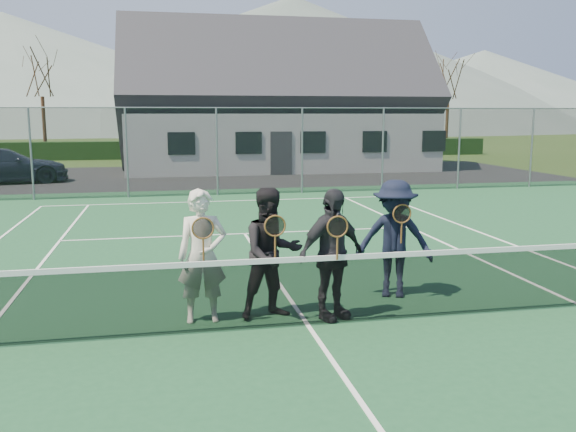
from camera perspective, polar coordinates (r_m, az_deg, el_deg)
name	(u,v)px	position (r m, az deg, el deg)	size (l,w,h in m)	color
ground	(205,177)	(27.72, -7.78, 3.67)	(220.00, 220.00, 0.00)	#2E4719
court_surface	(308,326)	(8.22, 1.88, -10.29)	(30.00, 30.00, 0.02)	#1C4C2B
tarmac_carpark	(113,178)	(27.74, -16.07, 3.40)	(40.00, 12.00, 0.01)	black
hedge_row	(192,149)	(39.62, -8.99, 6.18)	(40.00, 1.20, 1.10)	black
hill_west	(6,73)	(105.29, -24.86, 12.06)	(110.00, 110.00, 18.00)	slate
hill_centre	(293,64)	(105.13, 0.45, 14.02)	(120.00, 120.00, 22.00)	#54655C
hill_east	(483,90)	(117.28, 17.76, 11.16)	(90.00, 90.00, 14.00)	slate
car_c	(4,166)	(27.33, -25.05, 4.28)	(2.00, 4.91, 1.42)	#191F32
court_markings	(308,325)	(8.21, 1.88, -10.19)	(11.03, 23.83, 0.01)	white
tennis_net	(308,288)	(8.05, 1.90, -6.75)	(11.68, 0.08, 1.10)	slate
perimeter_fence	(217,151)	(21.13, -6.67, 6.03)	(30.07, 0.07, 3.02)	slate
clubhouse	(276,90)	(32.07, -1.15, 11.67)	(15.60, 8.20, 7.70)	silver
tree_b	(40,64)	(41.26, -22.17, 13.02)	(3.20, 3.20, 7.77)	#392115
tree_c	(220,67)	(40.80, -6.36, 13.70)	(3.20, 3.20, 7.77)	#362613
tree_d	(367,69)	(42.91, 7.44, 13.47)	(3.20, 3.20, 7.77)	#342112
tree_e	(449,70)	(45.20, 14.85, 13.04)	(3.20, 3.20, 7.77)	#372314
player_a	(202,256)	(8.22, -8.02, -3.73)	(0.66, 0.50, 1.80)	silver
player_b	(272,253)	(8.31, -1.54, -3.51)	(0.98, 0.83, 1.80)	black
player_c	(332,254)	(8.27, 4.10, -3.59)	(1.14, 0.83, 1.80)	#24242A
player_d	(394,239)	(9.40, 9.92, -2.11)	(1.33, 1.06, 1.80)	black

